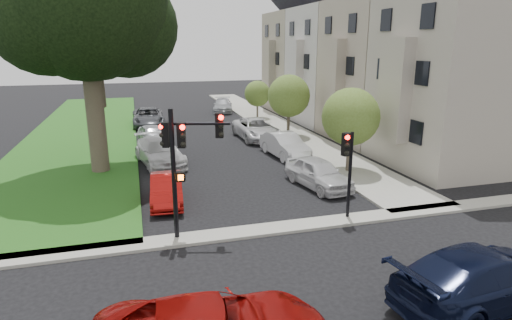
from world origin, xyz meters
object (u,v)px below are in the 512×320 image
object	(u,v)px
small_tree_c	(257,94)
car_parked_1	(285,145)
car_parked_4	(223,105)
traffic_signal_main	(184,151)
car_parked_2	(256,129)
car_parked_0	(318,173)
car_parked_6	(160,152)
car_cross_far	(482,277)
traffic_signal_secondary	(348,160)
car_parked_8	(148,117)
small_tree_b	(289,96)
car_parked_7	(153,135)
small_tree_a	(351,117)
car_parked_5	(167,189)

from	to	relation	value
small_tree_c	car_parked_1	bearing A→B (deg)	-99.10
car_parked_4	small_tree_c	bearing A→B (deg)	-54.80
traffic_signal_main	car_parked_4	distance (m)	30.26
car_parked_2	traffic_signal_main	bearing A→B (deg)	-116.75
car_parked_0	car_parked_4	distance (m)	25.21
car_parked_6	car_parked_1	bearing A→B (deg)	-13.16
car_cross_far	car_parked_2	world-z (taller)	car_cross_far
traffic_signal_secondary	car_parked_8	xyz separation A→B (m)	(-6.82, 23.18, -1.75)
traffic_signal_secondary	car_parked_1	world-z (taller)	traffic_signal_secondary
car_parked_1	car_parked_2	world-z (taller)	car_parked_2
traffic_signal_main	traffic_signal_secondary	xyz separation A→B (m)	(6.37, -0.04, -0.78)
small_tree_b	traffic_signal_main	distance (m)	18.27
traffic_signal_main	car_parked_1	xyz separation A→B (m)	(7.39, 10.09, -2.56)
small_tree_c	car_parked_6	world-z (taller)	small_tree_c
traffic_signal_secondary	car_parked_4	bearing A→B (deg)	88.07
small_tree_b	small_tree_c	size ratio (longest dim) A/B	1.31
car_parked_1	car_parked_7	world-z (taller)	car_parked_1
small_tree_c	car_parked_0	size ratio (longest dim) A/B	0.84
small_tree_a	small_tree_b	xyz separation A→B (m)	(0.00, 9.61, 0.04)
small_tree_b	car_parked_2	size ratio (longest dim) A/B	0.86
small_tree_c	car_parked_6	distance (m)	16.88
small_tree_b	small_tree_a	bearing A→B (deg)	-90.00
car_parked_7	car_parked_1	bearing A→B (deg)	-43.75
small_tree_c	car_parked_7	size ratio (longest dim) A/B	0.86
car_parked_0	car_parked_6	bearing A→B (deg)	128.51
small_tree_b	car_parked_0	bearing A→B (deg)	-102.84
small_tree_b	car_parked_5	bearing A→B (deg)	-130.73
car_parked_1	car_parked_6	distance (m)	7.71
car_parked_1	car_parked_5	xyz separation A→B (m)	(-7.82, -6.22, -0.11)
traffic_signal_secondary	car_cross_far	size ratio (longest dim) A/B	0.65
car_parked_6	car_parked_8	world-z (taller)	car_parked_8
small_tree_a	traffic_signal_main	xyz separation A→B (m)	(-9.62, -5.92, 0.20)
car_parked_0	car_parked_8	size ratio (longest dim) A/B	0.77
car_parked_1	small_tree_a	bearing A→B (deg)	-68.01
small_tree_c	car_cross_far	bearing A→B (deg)	-94.49
car_parked_0	car_parked_5	distance (m)	7.42
car_parked_4	car_parked_8	distance (m)	9.91
small_tree_b	car_parked_7	size ratio (longest dim) A/B	1.12
car_cross_far	car_parked_4	distance (m)	35.55
small_tree_c	car_parked_4	bearing A→B (deg)	113.33
car_cross_far	car_parked_4	size ratio (longest dim) A/B	1.17
car_parked_2	car_parked_7	distance (m)	7.55
small_tree_a	car_parked_7	bearing A→B (deg)	136.13
car_parked_1	car_parked_8	distance (m)	15.22
car_parked_1	traffic_signal_secondary	bearing A→B (deg)	-101.86
small_tree_b	car_parked_5	distance (m)	15.60
small_tree_c	car_parked_5	distance (m)	22.57
car_parked_7	car_parked_8	bearing A→B (deg)	81.44
car_parked_4	car_parked_0	bearing A→B (deg)	-78.95
small_tree_b	car_parked_8	bearing A→B (deg)	142.94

